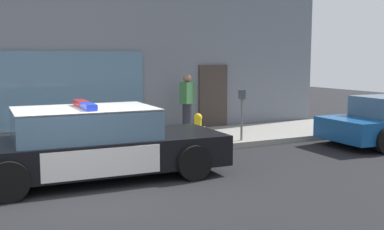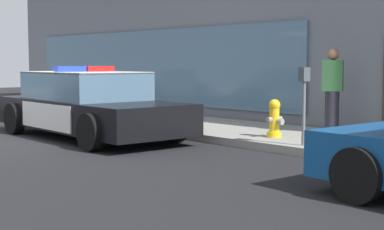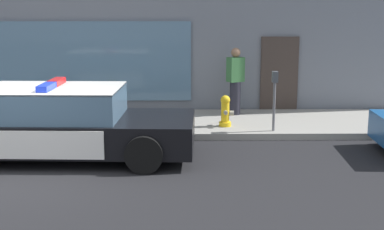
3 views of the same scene
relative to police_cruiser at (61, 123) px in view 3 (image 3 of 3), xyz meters
name	(u,v)px [view 3 (image 3 of 3)]	position (x,y,z in m)	size (l,w,h in m)	color
ground	(5,175)	(-0.76, -1.13, -0.68)	(48.00, 48.00, 0.00)	black
sidewalk	(56,124)	(-0.76, 2.64, -0.61)	(48.00, 2.79, 0.15)	gray
police_cruiser	(61,123)	(0.00, 0.00, 0.00)	(5.08, 2.28, 1.49)	black
fire_hydrant	(225,111)	(3.33, 2.01, -0.18)	(0.34, 0.39, 0.73)	gold
pedestrian_on_sidewalk	(235,81)	(3.68, 3.38, 0.33)	(0.47, 0.42, 1.71)	#23232D
parking_meter	(275,90)	(4.38, 1.53, 0.40)	(0.12, 0.18, 1.34)	slate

